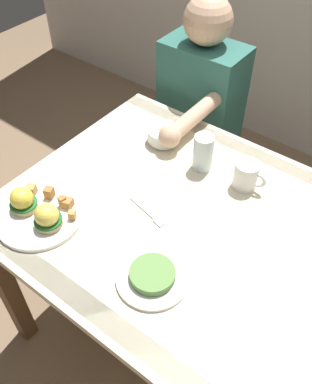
# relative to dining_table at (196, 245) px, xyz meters

# --- Properties ---
(ground_plane) EXTENTS (6.00, 6.00, 0.00)m
(ground_plane) POSITION_rel_dining_table_xyz_m (0.00, 0.00, -0.63)
(ground_plane) COLOR #7F664C
(dining_table) EXTENTS (1.20, 0.90, 0.74)m
(dining_table) POSITION_rel_dining_table_xyz_m (0.00, 0.00, 0.00)
(dining_table) COLOR beige
(dining_table) RESTS_ON ground_plane
(eggs_benedict_plate) EXTENTS (0.27, 0.27, 0.09)m
(eggs_benedict_plate) POSITION_rel_dining_table_xyz_m (-0.40, -0.27, 0.13)
(eggs_benedict_plate) COLOR white
(eggs_benedict_plate) RESTS_ON dining_table
(fruit_bowl) EXTENTS (0.12, 0.12, 0.06)m
(fruit_bowl) POSITION_rel_dining_table_xyz_m (-0.32, 0.26, 0.14)
(fruit_bowl) COLOR white
(fruit_bowl) RESTS_ON dining_table
(coffee_mug) EXTENTS (0.11, 0.08, 0.09)m
(coffee_mug) POSITION_rel_dining_table_xyz_m (0.03, 0.23, 0.16)
(coffee_mug) COLOR white
(coffee_mug) RESTS_ON dining_table
(fork) EXTENTS (0.16, 0.05, 0.00)m
(fork) POSITION_rel_dining_table_xyz_m (-0.15, -0.06, 0.11)
(fork) COLOR silver
(fork) RESTS_ON dining_table
(water_glass_far) EXTENTS (0.07, 0.07, 0.13)m
(water_glass_far) POSITION_rel_dining_table_xyz_m (-0.13, 0.22, 0.16)
(water_glass_far) COLOR silver
(water_glass_far) RESTS_ON dining_table
(side_plate) EXTENTS (0.20, 0.20, 0.04)m
(side_plate) POSITION_rel_dining_table_xyz_m (0.01, -0.24, 0.12)
(side_plate) COLOR white
(side_plate) RESTS_ON dining_table
(diner_person) EXTENTS (0.34, 0.54, 1.14)m
(diner_person) POSITION_rel_dining_table_xyz_m (-0.39, 0.60, 0.02)
(diner_person) COLOR #33333D
(diner_person) RESTS_ON ground_plane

